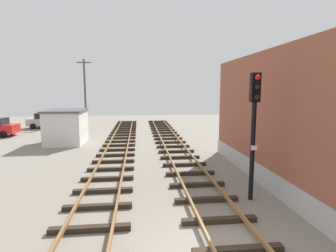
# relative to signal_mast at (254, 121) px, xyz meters

# --- Properties ---
(track_near_building) EXTENTS (2.50, 61.35, 0.32)m
(track_near_building) POSITION_rel_signal_mast_xyz_m (-1.81, -3.35, -3.02)
(track_near_building) COLOR #2D2319
(track_near_building) RESTS_ON ground
(signal_mast) EXTENTS (0.36, 0.40, 4.98)m
(signal_mast) POSITION_rel_signal_mast_xyz_m (0.00, 0.00, 0.00)
(signal_mast) COLOR black
(signal_mast) RESTS_ON ground
(control_hut) EXTENTS (3.00, 3.80, 2.76)m
(control_hut) POSITION_rel_signal_mast_xyz_m (-10.30, 12.64, -1.76)
(control_hut) COLOR silver
(control_hut) RESTS_ON ground
(parked_car_silver) EXTENTS (4.20, 2.04, 1.76)m
(parked_car_silver) POSITION_rel_signal_mast_xyz_m (-14.85, 22.13, -2.25)
(parked_car_silver) COLOR #B7B7BC
(parked_car_silver) RESTS_ON ground
(utility_pole_far) EXTENTS (1.80, 0.24, 8.21)m
(utility_pole_far) POSITION_rel_signal_mast_xyz_m (-11.15, 25.46, 1.15)
(utility_pole_far) COLOR brown
(utility_pole_far) RESTS_ON ground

